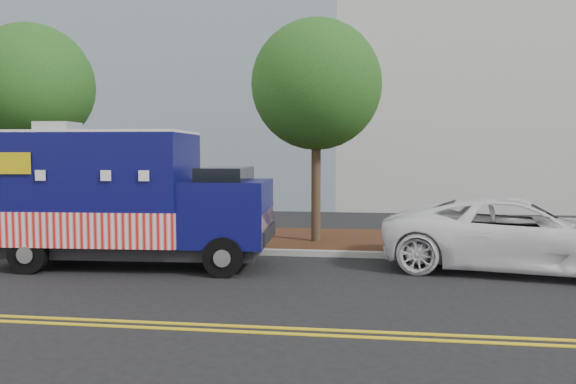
# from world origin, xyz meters

# --- Properties ---
(ground) EXTENTS (120.00, 120.00, 0.00)m
(ground) POSITION_xyz_m (0.00, 0.00, 0.00)
(ground) COLOR black
(ground) RESTS_ON ground
(curb) EXTENTS (120.00, 0.18, 0.15)m
(curb) POSITION_xyz_m (0.00, 1.40, 0.07)
(curb) COLOR #9E9E99
(curb) RESTS_ON ground
(mulch_strip) EXTENTS (120.00, 4.00, 0.15)m
(mulch_strip) POSITION_xyz_m (0.00, 3.50, 0.07)
(mulch_strip) COLOR black
(mulch_strip) RESTS_ON ground
(centerline_near) EXTENTS (120.00, 0.10, 0.01)m
(centerline_near) POSITION_xyz_m (0.00, -4.45, 0.01)
(centerline_near) COLOR gold
(centerline_near) RESTS_ON ground
(centerline_far) EXTENTS (120.00, 0.10, 0.01)m
(centerline_far) POSITION_xyz_m (0.00, -4.70, 0.01)
(centerline_far) COLOR gold
(centerline_far) RESTS_ON ground
(tree_a) EXTENTS (3.57, 3.57, 6.33)m
(tree_a) POSITION_xyz_m (-6.39, 2.85, 4.54)
(tree_a) COLOR #38281C
(tree_a) RESTS_ON ground
(tree_b) EXTENTS (3.56, 3.56, 6.23)m
(tree_b) POSITION_xyz_m (1.92, 2.93, 4.44)
(tree_b) COLOR #38281C
(tree_b) RESTS_ON ground
(sign_post) EXTENTS (0.06, 0.06, 2.40)m
(sign_post) POSITION_xyz_m (-1.70, 1.91, 1.20)
(sign_post) COLOR #473828
(sign_post) RESTS_ON ground
(food_truck) EXTENTS (6.37, 2.68, 3.29)m
(food_truck) POSITION_xyz_m (-2.28, -0.32, 1.49)
(food_truck) COLOR black
(food_truck) RESTS_ON ground
(white_car) EXTENTS (6.18, 3.70, 1.61)m
(white_car) POSITION_xyz_m (6.60, 0.32, 0.80)
(white_car) COLOR white
(white_car) RESTS_ON ground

